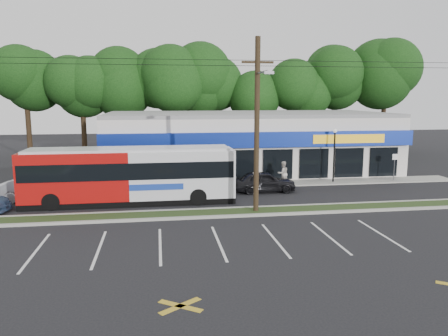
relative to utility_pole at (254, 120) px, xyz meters
name	(u,v)px	position (x,y,z in m)	size (l,w,h in m)	color
ground	(207,219)	(-2.83, -0.93, -5.41)	(120.00, 120.00, 0.00)	black
grass_strip	(205,213)	(-2.83, 0.07, -5.35)	(40.00, 1.60, 0.12)	#213214
curb_south	(207,217)	(-2.83, -0.78, -5.34)	(40.00, 0.25, 0.14)	#9E9E93
curb_north	(203,209)	(-2.83, 0.92, -5.34)	(40.00, 0.25, 0.14)	#9E9E93
sidewalk	(258,184)	(2.17, 8.07, -5.36)	(32.00, 2.20, 0.10)	#9E9E93
strip_mall	(247,141)	(2.67, 14.99, -2.76)	(25.00, 12.55, 5.30)	silver
utility_pole	(254,120)	(0.00, 0.00, 0.00)	(50.00, 2.77, 10.00)	black
lamp_post	(334,149)	(8.17, 7.87, -2.74)	(0.30, 0.30, 4.25)	black
sign_post	(395,162)	(13.17, 7.65, -3.86)	(0.45, 0.10, 2.23)	#59595E
tree_line	(216,81)	(1.17, 25.07, 3.00)	(46.76, 6.76, 11.83)	black
metrobus	(130,174)	(-7.20, 3.57, -3.54)	(13.17, 2.81, 3.54)	#A60E0C
car_dark	(264,181)	(1.99, 5.48, -4.66)	(1.78, 4.43, 1.51)	black
car_silver	(40,189)	(-13.05, 4.89, -4.59)	(1.75, 5.02, 1.66)	#AEB0B6
pedestrian_a	(254,183)	(1.18, 5.07, -4.64)	(0.57, 0.37, 1.56)	beige
pedestrian_b	(283,173)	(3.98, 7.57, -4.49)	(0.90, 0.70, 1.85)	beige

